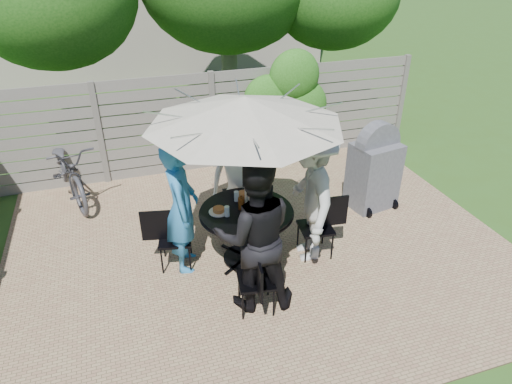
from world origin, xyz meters
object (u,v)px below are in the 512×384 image
object	(u,v)px
glass_right	(265,200)
plate_right	(274,207)
chair_back	(240,205)
glass_left	(227,211)
glass_back	(236,196)
bicycle	(68,170)
person_front	(255,236)
person_left	(182,208)
plate_front	(250,224)
patio_table	(247,226)
chair_left	(175,249)
chair_front	(256,292)
syrup_jug	(241,203)
plate_left	(219,211)
coffee_cup	(252,197)
umbrella	(245,111)
person_back	(240,177)
plate_back	(243,195)
person_right	(309,195)
bbq_grill	(374,169)
chair_right	(316,238)

from	to	relation	value
glass_right	plate_right	bearing A→B (deg)	-56.75
chair_back	glass_left	size ratio (longest dim) A/B	6.93
glass_back	bicycle	world-z (taller)	bicycle
glass_back	person_front	bearing A→B (deg)	-94.99
person_left	plate_front	bearing A→B (deg)	-113.45
patio_table	chair_left	distance (m)	1.01
glass_right	glass_left	bearing A→B (deg)	-168.49
chair_front	glass_left	bearing A→B (deg)	15.34
syrup_jug	plate_left	bearing A→B (deg)	178.97
glass_back	coffee_cup	bearing A→B (deg)	-21.43
umbrella	bicycle	world-z (taller)	umbrella
plate_left	plate_right	bearing A→B (deg)	-10.49
plate_right	coffee_cup	size ratio (longest dim) A/B	2.17
chair_left	chair_front	distance (m)	1.36
person_back	glass_left	bearing A→B (deg)	-105.52
plate_left	syrup_jug	xyz separation A→B (m)	(0.30, -0.01, 0.06)
person_front	glass_left	world-z (taller)	person_front
chair_back	bicycle	size ratio (longest dim) A/B	0.48
patio_table	coffee_cup	world-z (taller)	coffee_cup
chair_left	coffee_cup	distance (m)	1.24
plate_left	syrup_jug	bearing A→B (deg)	-1.03
plate_back	glass_left	size ratio (longest dim) A/B	1.86
umbrella	person_back	xyz separation A→B (m)	(0.15, 0.82, -1.30)
bicycle	plate_back	bearing A→B (deg)	-58.56
person_front	bicycle	xyz separation A→B (m)	(-2.17, 3.37, -0.45)
chair_back	person_front	distance (m)	1.92
patio_table	person_front	distance (m)	0.93
chair_left	person_left	xyz separation A→B (m)	(0.13, -0.02, 0.64)
person_right	glass_back	distance (m)	0.97
plate_back	glass_back	distance (m)	0.15
patio_table	umbrella	xyz separation A→B (m)	(-0.00, -0.00, 1.60)
person_right	glass_left	bearing A→B (deg)	-84.50
patio_table	bbq_grill	world-z (taller)	bbq_grill
chair_right	bbq_grill	xyz separation A→B (m)	(1.41, 0.93, 0.39)
chair_right	coffee_cup	distance (m)	1.07
chair_front	plate_back	xyz separation A→B (m)	(0.24, 1.30, 0.56)
chair_right	bbq_grill	size ratio (longest dim) A/B	0.62
chair_left	bicycle	distance (m)	2.76
bicycle	patio_table	bearing A→B (deg)	-63.63
patio_table	umbrella	bearing A→B (deg)	-151.56
person_front	glass_left	xyz separation A→B (m)	(-0.12, 0.76, -0.10)
person_left	chair_right	size ratio (longest dim) A/B	2.01
bicycle	bbq_grill	xyz separation A→B (m)	(4.68, -1.80, 0.14)
patio_table	bicycle	xyz separation A→B (m)	(-2.32, 2.55, -0.03)
chair_front	bicycle	size ratio (longest dim) A/B	0.43
chair_back	coffee_cup	xyz separation A→B (m)	(-0.04, -0.75, 0.57)
person_front	patio_table	bearing A→B (deg)	-90.00
syrup_jug	person_front	bearing A→B (deg)	-96.59
chair_left	plate_front	bearing A→B (deg)	-19.15
chair_left	plate_front	distance (m)	1.17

